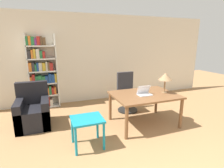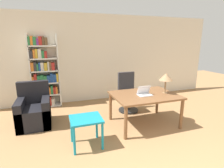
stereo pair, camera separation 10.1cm
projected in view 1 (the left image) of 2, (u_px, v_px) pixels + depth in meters
The scene contains 8 objects.
wall_back at pixel (99, 58), 5.60m from camera, with size 8.00×0.06×2.70m.
desk at pixel (144, 98), 3.97m from camera, with size 1.44×1.06×0.72m.
laptop at pixel (144, 93), 3.88m from camera, with size 0.31×0.21×0.21m.
table_lamp at pixel (165, 77), 3.95m from camera, with size 0.31×0.31×0.47m.
office_chair at pixel (127, 94), 4.83m from camera, with size 0.54×0.54×1.06m.
side_table_blue at pixel (87, 123), 3.13m from camera, with size 0.56×0.49×0.55m.
armchair at pixel (33, 112), 3.96m from camera, with size 0.70×0.79×0.97m.
bookshelf at pixel (42, 75), 4.93m from camera, with size 0.78×0.28×2.09m.
Camera 1 is at (-1.55, -0.90, 1.89)m, focal length 28.00 mm.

